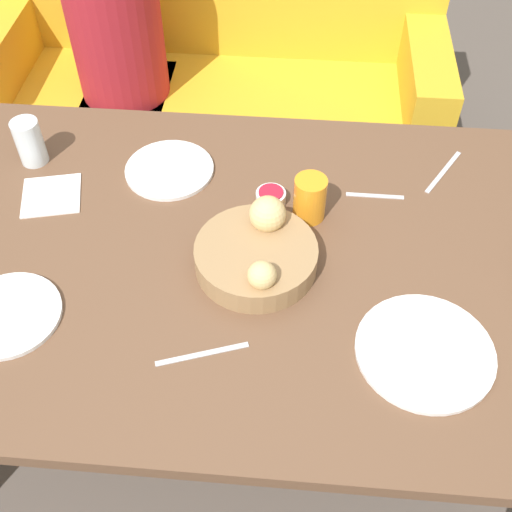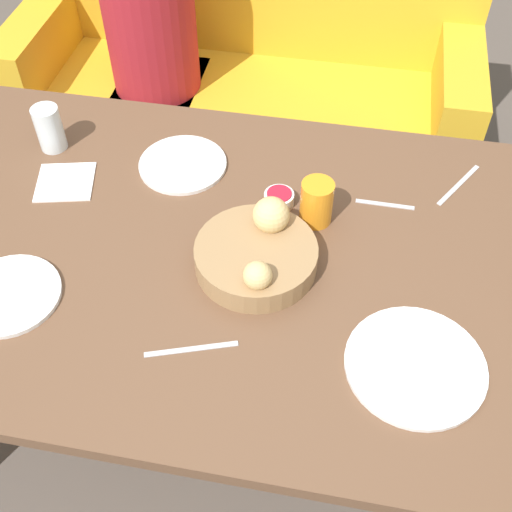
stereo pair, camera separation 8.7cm
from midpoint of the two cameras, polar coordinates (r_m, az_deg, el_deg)
The scene contains 15 objects.
ground_plane at distance 2.00m, azimuth -3.92°, elevation -13.90°, with size 10.00×10.00×0.00m, color #564C44.
dining_table at distance 1.45m, azimuth -5.26°, elevation -1.93°, with size 1.57×0.97×0.74m.
couch at distance 2.54m, azimuth -4.62°, elevation 13.78°, with size 1.63×0.70×0.89m.
seated_person at distance 2.36m, azimuth -12.87°, elevation 16.21°, with size 0.31×0.40×1.25m.
bread_basket at distance 1.33m, azimuth -1.73°, elevation 0.22°, with size 0.26×0.26×0.12m.
plate_near_left at distance 1.38m, azimuth -22.88°, elevation -4.91°, with size 0.21×0.21×0.01m.
plate_near_right at distance 1.25m, azimuth 12.86°, elevation -8.34°, with size 0.26×0.26×0.01m.
plate_far_center at distance 1.58m, azimuth -9.28°, elevation 7.54°, with size 0.21×0.21×0.01m.
juice_glass at distance 1.42m, azimuth 3.05°, elevation 5.07°, with size 0.07×0.07×0.11m.
water_tumbler at distance 1.67m, azimuth -20.93°, elevation 9.41°, with size 0.07×0.07×0.11m.
jam_bowl_berry at distance 1.48m, azimuth -0.37°, elevation 5.20°, with size 0.07×0.07×0.03m.
fork_silver at distance 1.23m, azimuth -6.84°, elevation -8.74°, with size 0.17×0.07×0.00m.
knife_silver at distance 1.62m, azimuth 14.84°, elevation 7.20°, with size 0.10×0.16×0.00m.
spoon_coffee at distance 1.52m, azimuth 8.91°, elevation 5.25°, with size 0.13×0.01×0.00m.
napkin at distance 1.59m, azimuth -19.25°, elevation 5.05°, with size 0.16×0.16×0.00m.
Camera 1 is at (0.17, -0.90, 1.78)m, focal length 45.00 mm.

